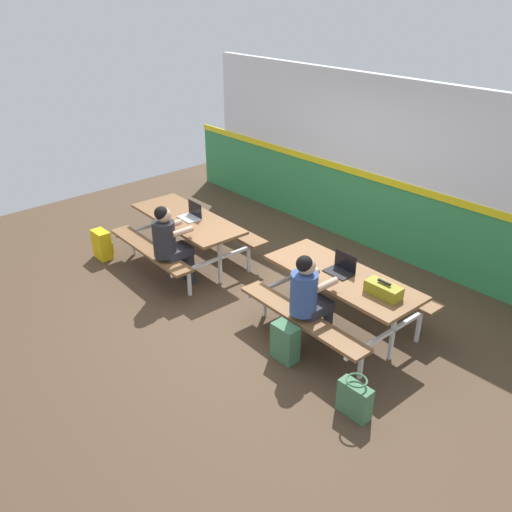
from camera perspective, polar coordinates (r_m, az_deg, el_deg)
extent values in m
cube|color=#4C3826|center=(7.20, -0.64, -4.23)|extent=(10.00, 10.00, 0.02)
cube|color=#338C4C|center=(8.56, 11.52, 4.77)|extent=(8.00, 0.12, 1.10)
cube|color=yellow|center=(8.30, 11.62, 8.48)|extent=(8.00, 0.03, 0.10)
cube|color=silver|center=(8.15, 12.42, 13.56)|extent=(6.72, 0.12, 1.40)
cube|color=brown|center=(7.74, -7.38, 3.99)|extent=(1.93, 0.82, 0.04)
cube|color=brown|center=(7.57, -11.26, 0.70)|extent=(1.82, 0.35, 0.04)
cube|color=brown|center=(8.18, -3.54, 3.28)|extent=(1.82, 0.35, 0.04)
cube|color=white|center=(8.49, -10.10, 3.25)|extent=(0.04, 0.04, 0.70)
cube|color=white|center=(8.48, -10.12, 3.50)|extent=(0.10, 1.55, 0.04)
cube|color=white|center=(8.34, -13.00, 1.40)|extent=(0.04, 0.04, 0.41)
cube|color=white|center=(8.79, -7.19, 3.29)|extent=(0.04, 0.04, 0.41)
cube|color=white|center=(7.31, -3.88, -0.50)|extent=(0.04, 0.04, 0.70)
cube|color=white|center=(7.30, -3.89, -0.22)|extent=(0.10, 1.55, 0.04)
cube|color=white|center=(7.14, -7.13, -2.75)|extent=(0.04, 0.04, 0.41)
cube|color=white|center=(7.65, -0.79, -0.31)|extent=(0.04, 0.04, 0.41)
cube|color=brown|center=(6.25, 9.14, -2.16)|extent=(1.93, 0.82, 0.04)
cube|color=brown|center=(6.00, 4.86, -6.53)|extent=(1.82, 0.35, 0.04)
cube|color=brown|center=(6.83, 12.51, -2.56)|extent=(1.82, 0.35, 0.04)
cube|color=white|center=(6.88, 4.13, -2.43)|extent=(0.04, 0.04, 0.70)
cube|color=white|center=(6.86, 4.14, -2.14)|extent=(0.10, 1.55, 0.04)
cube|color=white|center=(6.66, 0.91, -4.91)|extent=(0.04, 0.04, 0.41)
cube|color=white|center=(7.27, 6.99, -2.12)|extent=(0.04, 0.04, 0.41)
cube|color=white|center=(6.05, 14.36, -7.95)|extent=(0.04, 0.04, 0.70)
cube|color=white|center=(6.03, 14.40, -7.64)|extent=(0.10, 1.55, 0.04)
cube|color=white|center=(5.80, 11.12, -11.09)|extent=(0.04, 0.04, 0.41)
cube|color=white|center=(6.50, 16.93, -7.21)|extent=(0.04, 0.04, 0.41)
cylinder|color=#2D2D38|center=(7.54, -7.71, -0.87)|extent=(0.11, 0.11, 0.45)
cylinder|color=#2D2D38|center=(7.41, -6.95, -1.38)|extent=(0.11, 0.11, 0.45)
cube|color=#2D2D38|center=(7.27, -8.46, 0.49)|extent=(0.31, 0.39, 0.12)
cylinder|color=#26262B|center=(7.09, -9.76, 1.81)|extent=(0.30, 0.30, 0.48)
cylinder|color=tan|center=(7.25, -9.04, 3.30)|extent=(0.09, 0.30, 0.08)
cylinder|color=tan|center=(7.03, -7.84, 2.60)|extent=(0.09, 0.30, 0.08)
sphere|color=tan|center=(6.96, -9.83, 4.31)|extent=(0.20, 0.20, 0.20)
sphere|color=black|center=(6.94, -10.07, 4.51)|extent=(0.18, 0.18, 0.18)
cylinder|color=#2D2D38|center=(6.35, 6.44, -6.72)|extent=(0.11, 0.11, 0.45)
cylinder|color=#2D2D38|center=(6.25, 7.63, -7.41)|extent=(0.11, 0.11, 0.45)
cube|color=#2D2D38|center=(6.04, 6.18, -5.38)|extent=(0.31, 0.39, 0.12)
cylinder|color=#334C8C|center=(5.81, 5.11, -3.99)|extent=(0.30, 0.30, 0.48)
cylinder|color=tan|center=(5.97, 5.58, -2.02)|extent=(0.09, 0.30, 0.08)
cylinder|color=tan|center=(5.81, 7.53, -3.05)|extent=(0.09, 0.30, 0.08)
sphere|color=tan|center=(5.66, 5.39, -1.07)|extent=(0.20, 0.20, 0.20)
sphere|color=black|center=(5.62, 5.19, -0.85)|extent=(0.18, 0.18, 0.18)
cube|color=silver|center=(7.68, -7.13, 4.03)|extent=(0.33, 0.23, 0.01)
cube|color=black|center=(7.69, -6.52, 5.00)|extent=(0.32, 0.02, 0.21)
cube|color=black|center=(6.26, 8.79, -1.77)|extent=(0.33, 0.23, 0.01)
cube|color=black|center=(6.28, 9.51, -0.57)|extent=(0.32, 0.02, 0.21)
cube|color=olive|center=(5.90, 13.43, -3.53)|extent=(0.40, 0.18, 0.14)
cube|color=black|center=(5.85, 13.53, -2.73)|extent=(0.16, 0.02, 0.02)
cube|color=yellow|center=(8.36, -16.10, 1.18)|extent=(0.30, 0.18, 0.44)
cube|color=yellow|center=(8.43, -15.39, 1.01)|extent=(0.21, 0.04, 0.19)
cube|color=#3F724C|center=(5.40, 10.46, -14.84)|extent=(0.34, 0.14, 0.36)
torus|color=#3F724C|center=(5.24, 10.68, -12.89)|extent=(0.21, 0.21, 0.02)
cube|color=#3F724C|center=(5.96, 3.13, -9.16)|extent=(0.30, 0.18, 0.44)
cube|color=#3F724C|center=(6.06, 3.85, -9.24)|extent=(0.21, 0.04, 0.19)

